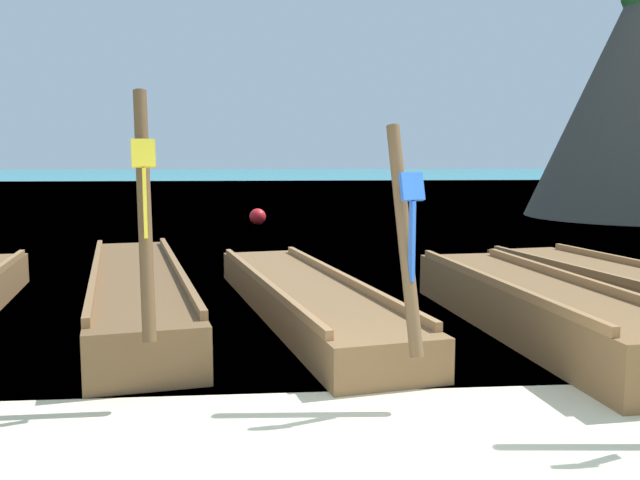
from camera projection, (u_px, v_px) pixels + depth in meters
sea_water at (268, 180)px, 65.72m from camera, size 120.00×120.00×0.00m
longtail_boat_yellow_ribbon at (137, 292)px, 9.53m from camera, size 2.53×7.25×2.77m
longtail_boat_blue_ribbon at (304, 298)px, 9.39m from camera, size 2.50×6.97×2.46m
longtail_boat_red_ribbon at (536, 308)px, 8.42m from camera, size 1.64×6.01×2.81m
longtail_boat_orange_ribbon at (634, 290)px, 9.97m from camera, size 2.42×6.66×2.56m
mooring_buoy_near at (258, 217)px, 21.98m from camera, size 0.53×0.53×0.53m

